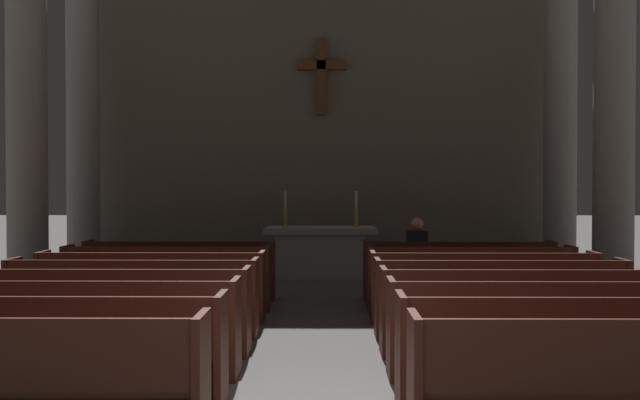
# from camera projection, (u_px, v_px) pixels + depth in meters

# --- Properties ---
(pew_left_row_2) EXTENTS (3.02, 0.50, 0.95)m
(pew_left_row_2) POSITION_uv_depth(u_px,v_px,m) (42.00, 350.00, 6.28)
(pew_left_row_2) COLOR #4C2319
(pew_left_row_2) RESTS_ON ground
(pew_left_row_3) EXTENTS (3.02, 0.50, 0.95)m
(pew_left_row_3) POSITION_uv_depth(u_px,v_px,m) (81.00, 328.00, 7.26)
(pew_left_row_3) COLOR #4C2319
(pew_left_row_3) RESTS_ON ground
(pew_left_row_4) EXTENTS (3.02, 0.50, 0.95)m
(pew_left_row_4) POSITION_uv_depth(u_px,v_px,m) (110.00, 311.00, 8.24)
(pew_left_row_4) COLOR #4C2319
(pew_left_row_4) RESTS_ON ground
(pew_left_row_5) EXTENTS (3.02, 0.50, 0.95)m
(pew_left_row_5) POSITION_uv_depth(u_px,v_px,m) (133.00, 297.00, 9.21)
(pew_left_row_5) COLOR #4C2319
(pew_left_row_5) RESTS_ON ground
(pew_left_row_6) EXTENTS (3.02, 0.50, 0.95)m
(pew_left_row_6) POSITION_uv_depth(u_px,v_px,m) (152.00, 287.00, 10.19)
(pew_left_row_6) COLOR #4C2319
(pew_left_row_6) RESTS_ON ground
(pew_left_row_7) EXTENTS (3.02, 0.50, 0.95)m
(pew_left_row_7) POSITION_uv_depth(u_px,v_px,m) (167.00, 278.00, 11.17)
(pew_left_row_7) COLOR #4C2319
(pew_left_row_7) RESTS_ON ground
(pew_left_row_8) EXTENTS (3.02, 0.50, 0.95)m
(pew_left_row_8) POSITION_uv_depth(u_px,v_px,m) (180.00, 270.00, 12.14)
(pew_left_row_8) COLOR #4C2319
(pew_left_row_8) RESTS_ON ground
(pew_right_row_1) EXTENTS (3.02, 0.50, 0.95)m
(pew_right_row_1) POSITION_uv_depth(u_px,v_px,m) (628.00, 382.00, 5.26)
(pew_right_row_1) COLOR #4C2319
(pew_right_row_1) RESTS_ON ground
(pew_right_row_2) EXTENTS (3.02, 0.50, 0.95)m
(pew_right_row_2) POSITION_uv_depth(u_px,v_px,m) (581.00, 351.00, 6.24)
(pew_right_row_2) COLOR #4C2319
(pew_right_row_2) RESTS_ON ground
(pew_right_row_3) EXTENTS (3.02, 0.50, 0.95)m
(pew_right_row_3) POSITION_uv_depth(u_px,v_px,m) (547.00, 329.00, 7.22)
(pew_right_row_3) COLOR #4C2319
(pew_right_row_3) RESTS_ON ground
(pew_right_row_4) EXTENTS (3.02, 0.50, 0.95)m
(pew_right_row_4) POSITION_uv_depth(u_px,v_px,m) (521.00, 311.00, 8.19)
(pew_right_row_4) COLOR #4C2319
(pew_right_row_4) RESTS_ON ground
(pew_right_row_5) EXTENTS (3.02, 0.50, 0.95)m
(pew_right_row_5) POSITION_uv_depth(u_px,v_px,m) (500.00, 298.00, 9.17)
(pew_right_row_5) COLOR #4C2319
(pew_right_row_5) RESTS_ON ground
(pew_right_row_6) EXTENTS (3.02, 0.50, 0.95)m
(pew_right_row_6) POSITION_uv_depth(u_px,v_px,m) (484.00, 287.00, 10.14)
(pew_right_row_6) COLOR #4C2319
(pew_right_row_6) RESTS_ON ground
(pew_right_row_7) EXTENTS (3.02, 0.50, 0.95)m
(pew_right_row_7) POSITION_uv_depth(u_px,v_px,m) (470.00, 278.00, 11.12)
(pew_right_row_7) COLOR #4C2319
(pew_right_row_7) RESTS_ON ground
(pew_right_row_8) EXTENTS (3.02, 0.50, 0.95)m
(pew_right_row_8) POSITION_uv_depth(u_px,v_px,m) (458.00, 270.00, 12.10)
(pew_right_row_8) COLOR #4C2319
(pew_right_row_8) RESTS_ON ground
(column_left_third) EXTENTS (0.98, 0.98, 7.22)m
(column_left_third) POSITION_uv_depth(u_px,v_px,m) (27.00, 82.00, 12.47)
(column_left_third) COLOR #9E998E
(column_left_third) RESTS_ON ground
(column_right_third) EXTENTS (0.98, 0.98, 7.22)m
(column_right_third) POSITION_uv_depth(u_px,v_px,m) (614.00, 82.00, 12.37)
(column_right_third) COLOR #9E998E
(column_right_third) RESTS_ON ground
(column_left_fourth) EXTENTS (0.98, 0.98, 7.22)m
(column_left_fourth) POSITION_uv_depth(u_px,v_px,m) (83.00, 101.00, 15.33)
(column_left_fourth) COLOR #9E998E
(column_left_fourth) RESTS_ON ground
(column_right_fourth) EXTENTS (0.98, 0.98, 7.22)m
(column_right_fourth) POSITION_uv_depth(u_px,v_px,m) (560.00, 101.00, 15.24)
(column_right_fourth) COLOR #9E998E
(column_right_fourth) RESTS_ON ground
(altar) EXTENTS (2.20, 0.90, 1.01)m
(altar) POSITION_uv_depth(u_px,v_px,m) (321.00, 251.00, 15.03)
(altar) COLOR #A8A399
(altar) RESTS_ON ground
(candlestick_left) EXTENTS (0.16, 0.16, 0.70)m
(candlestick_left) POSITION_uv_depth(u_px,v_px,m) (285.00, 215.00, 15.02)
(candlestick_left) COLOR #B79338
(candlestick_left) RESTS_ON altar
(candlestick_right) EXTENTS (0.16, 0.16, 0.70)m
(candlestick_right) POSITION_uv_depth(u_px,v_px,m) (356.00, 215.00, 15.01)
(candlestick_right) COLOR #B79338
(candlestick_right) RESTS_ON altar
(apse_with_cross) EXTENTS (10.66, 0.45, 7.61)m
(apse_with_cross) POSITION_uv_depth(u_px,v_px,m) (321.00, 95.00, 16.71)
(apse_with_cross) COLOR #706656
(apse_with_cross) RESTS_ON ground
(lone_worshipper) EXTENTS (0.32, 0.43, 1.32)m
(lone_worshipper) POSITION_uv_depth(u_px,v_px,m) (417.00, 257.00, 12.14)
(lone_worshipper) COLOR #26262B
(lone_worshipper) RESTS_ON ground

